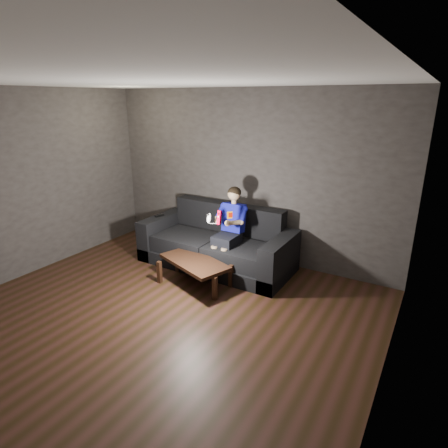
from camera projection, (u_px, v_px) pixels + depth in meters
The scene contains 11 objects.
floor at pixel (145, 327), 4.36m from camera, with size 5.00×5.00×0.00m, color black.
back_wall at pixel (247, 176), 5.96m from camera, with size 5.00×0.04×2.70m, color #352F2E.
left_wall at pixel (1, 189), 5.15m from camera, with size 0.04×5.00×2.70m, color #352F2E.
right_wall at pixel (392, 270), 2.71m from camera, with size 0.04×5.00×2.70m, color #352F2E.
ceiling at pixel (125, 80), 3.50m from camera, with size 5.00×5.00×0.02m, color white.
sofa at pixel (217, 247), 5.92m from camera, with size 2.40×1.04×0.93m.
child at pixel (230, 222), 5.58m from camera, with size 0.48×0.59×1.18m.
wii_remote_red at pixel (219, 217), 5.10m from camera, with size 0.05×0.07×0.20m.
nunchuk_white at pixel (209, 218), 5.20m from camera, with size 0.07×0.09×0.15m.
wii_remote_black at pixel (159, 216), 6.26m from camera, with size 0.08×0.17×0.03m.
coffee_table at pixel (195, 264), 5.26m from camera, with size 1.15×0.83×0.38m.
Camera 1 is at (2.72, -2.74, 2.53)m, focal length 30.00 mm.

